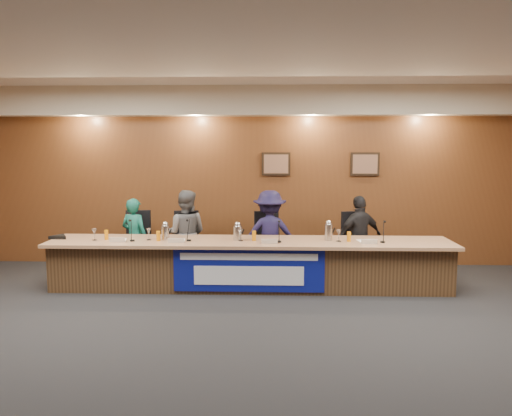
# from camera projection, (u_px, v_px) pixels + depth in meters

# --- Properties ---
(floor) EXTENTS (10.00, 10.00, 0.00)m
(floor) POSITION_uv_depth(u_px,v_px,m) (240.00, 351.00, 5.33)
(floor) COLOR black
(floor) RESTS_ON ground
(ceiling) EXTENTS (10.00, 8.00, 0.04)m
(ceiling) POSITION_uv_depth(u_px,v_px,m) (238.00, 42.00, 4.93)
(ceiling) COLOR silver
(ceiling) RESTS_ON wall_back
(wall_back) EXTENTS (10.00, 0.04, 3.20)m
(wall_back) POSITION_uv_depth(u_px,v_px,m) (254.00, 178.00, 9.10)
(wall_back) COLOR #583118
(wall_back) RESTS_ON floor
(soffit) EXTENTS (10.00, 0.50, 0.50)m
(soffit) POSITION_uv_depth(u_px,v_px,m) (253.00, 101.00, 8.68)
(soffit) COLOR beige
(soffit) RESTS_ON wall_back
(dais_body) EXTENTS (6.00, 0.80, 0.70)m
(dais_body) POSITION_uv_depth(u_px,v_px,m) (250.00, 265.00, 7.67)
(dais_body) COLOR #49321D
(dais_body) RESTS_ON floor
(dais_top) EXTENTS (6.10, 0.95, 0.05)m
(dais_top) POSITION_uv_depth(u_px,v_px,m) (250.00, 242.00, 7.57)
(dais_top) COLOR #A17553
(dais_top) RESTS_ON dais_body
(banner) EXTENTS (2.20, 0.02, 0.65)m
(banner) POSITION_uv_depth(u_px,v_px,m) (249.00, 270.00, 7.25)
(banner) COLOR navy
(banner) RESTS_ON dais_body
(banner_text_upper) EXTENTS (2.00, 0.01, 0.10)m
(banner_text_upper) POSITION_uv_depth(u_px,v_px,m) (249.00, 257.00, 7.21)
(banner_text_upper) COLOR silver
(banner_text_upper) RESTS_ON banner
(banner_text_lower) EXTENTS (1.60, 0.01, 0.28)m
(banner_text_lower) POSITION_uv_depth(u_px,v_px,m) (249.00, 276.00, 7.25)
(banner_text_lower) COLOR silver
(banner_text_lower) RESTS_ON banner
(wall_photo_left) EXTENTS (0.52, 0.04, 0.42)m
(wall_photo_left) POSITION_uv_depth(u_px,v_px,m) (276.00, 164.00, 9.02)
(wall_photo_left) COLOR black
(wall_photo_left) RESTS_ON wall_back
(wall_photo_right) EXTENTS (0.52, 0.04, 0.42)m
(wall_photo_right) POSITION_uv_depth(u_px,v_px,m) (365.00, 164.00, 8.97)
(wall_photo_right) COLOR black
(wall_photo_right) RESTS_ON wall_back
(panelist_a) EXTENTS (0.56, 0.46, 1.32)m
(panelist_a) POSITION_uv_depth(u_px,v_px,m) (135.00, 237.00, 8.31)
(panelist_a) COLOR #115347
(panelist_a) RESTS_ON floor
(panelist_b) EXTENTS (0.74, 0.59, 1.45)m
(panelist_b) POSITION_uv_depth(u_px,v_px,m) (186.00, 234.00, 8.27)
(panelist_b) COLOR #545559
(panelist_b) RESTS_ON floor
(panelist_c) EXTENTS (0.98, 0.61, 1.45)m
(panelist_c) POSITION_uv_depth(u_px,v_px,m) (270.00, 234.00, 8.22)
(panelist_c) COLOR #161235
(panelist_c) RESTS_ON floor
(panelist_d) EXTENTS (0.87, 0.63, 1.37)m
(panelist_d) POSITION_uv_depth(u_px,v_px,m) (360.00, 237.00, 8.18)
(panelist_d) COLOR black
(panelist_d) RESTS_ON floor
(office_chair_a) EXTENTS (0.51, 0.51, 0.08)m
(office_chair_a) POSITION_uv_depth(u_px,v_px,m) (137.00, 247.00, 8.43)
(office_chair_a) COLOR black
(office_chair_a) RESTS_ON floor
(office_chair_b) EXTENTS (0.55, 0.55, 0.08)m
(office_chair_b) POSITION_uv_depth(u_px,v_px,m) (187.00, 247.00, 8.40)
(office_chair_b) COLOR black
(office_chair_b) RESTS_ON floor
(office_chair_c) EXTENTS (0.59, 0.59, 0.08)m
(office_chair_c) POSITION_uv_depth(u_px,v_px,m) (270.00, 248.00, 8.35)
(office_chair_c) COLOR black
(office_chair_c) RESTS_ON floor
(office_chair_d) EXTENTS (0.60, 0.60, 0.08)m
(office_chair_d) POSITION_uv_depth(u_px,v_px,m) (358.00, 248.00, 8.30)
(office_chair_d) COLOR black
(office_chair_d) RESTS_ON floor
(nameplate_a) EXTENTS (0.24, 0.08, 0.10)m
(nameplate_a) POSITION_uv_depth(u_px,v_px,m) (117.00, 239.00, 7.40)
(nameplate_a) COLOR white
(nameplate_a) RESTS_ON dais_top
(microphone_a) EXTENTS (0.07, 0.07, 0.02)m
(microphone_a) POSITION_uv_depth(u_px,v_px,m) (132.00, 240.00, 7.50)
(microphone_a) COLOR black
(microphone_a) RESTS_ON dais_top
(juice_glass_a) EXTENTS (0.06, 0.06, 0.15)m
(juice_glass_a) POSITION_uv_depth(u_px,v_px,m) (106.00, 235.00, 7.62)
(juice_glass_a) COLOR orange
(juice_glass_a) RESTS_ON dais_top
(water_glass_a) EXTENTS (0.08, 0.08, 0.18)m
(water_glass_a) POSITION_uv_depth(u_px,v_px,m) (94.00, 235.00, 7.56)
(water_glass_a) COLOR silver
(water_glass_a) RESTS_ON dais_top
(nameplate_b) EXTENTS (0.24, 0.08, 0.10)m
(nameplate_b) POSITION_uv_depth(u_px,v_px,m) (176.00, 240.00, 7.36)
(nameplate_b) COLOR white
(nameplate_b) RESTS_ON dais_top
(microphone_b) EXTENTS (0.07, 0.07, 0.02)m
(microphone_b) POSITION_uv_depth(u_px,v_px,m) (189.00, 240.00, 7.52)
(microphone_b) COLOR black
(microphone_b) RESTS_ON dais_top
(juice_glass_b) EXTENTS (0.06, 0.06, 0.15)m
(juice_glass_b) POSITION_uv_depth(u_px,v_px,m) (158.00, 236.00, 7.52)
(juice_glass_b) COLOR orange
(juice_glass_b) RESTS_ON dais_top
(water_glass_b) EXTENTS (0.08, 0.08, 0.18)m
(water_glass_b) POSITION_uv_depth(u_px,v_px,m) (149.00, 234.00, 7.58)
(water_glass_b) COLOR silver
(water_glass_b) RESTS_ON dais_top
(nameplate_c) EXTENTS (0.24, 0.08, 0.10)m
(nameplate_c) POSITION_uv_depth(u_px,v_px,m) (269.00, 241.00, 7.29)
(nameplate_c) COLOR white
(nameplate_c) RESTS_ON dais_top
(microphone_c) EXTENTS (0.07, 0.07, 0.02)m
(microphone_c) POSITION_uv_depth(u_px,v_px,m) (279.00, 242.00, 7.41)
(microphone_c) COLOR black
(microphone_c) RESTS_ON dais_top
(juice_glass_c) EXTENTS (0.06, 0.06, 0.15)m
(juice_glass_c) POSITION_uv_depth(u_px,v_px,m) (254.00, 236.00, 7.53)
(juice_glass_c) COLOR orange
(juice_glass_c) RESTS_ON dais_top
(water_glass_c) EXTENTS (0.08, 0.08, 0.18)m
(water_glass_c) POSITION_uv_depth(u_px,v_px,m) (241.00, 235.00, 7.51)
(water_glass_c) COLOR silver
(water_glass_c) RESTS_ON dais_top
(nameplate_d) EXTENTS (0.24, 0.08, 0.10)m
(nameplate_d) POSITION_uv_depth(u_px,v_px,m) (369.00, 241.00, 7.26)
(nameplate_d) COLOR white
(nameplate_d) RESTS_ON dais_top
(microphone_d) EXTENTS (0.07, 0.07, 0.02)m
(microphone_d) POSITION_uv_depth(u_px,v_px,m) (383.00, 242.00, 7.39)
(microphone_d) COLOR black
(microphone_d) RESTS_ON dais_top
(juice_glass_d) EXTENTS (0.06, 0.06, 0.15)m
(juice_glass_d) POSITION_uv_depth(u_px,v_px,m) (349.00, 237.00, 7.46)
(juice_glass_d) COLOR orange
(juice_glass_d) RESTS_ON dais_top
(water_glass_d) EXTENTS (0.08, 0.08, 0.18)m
(water_glass_d) POSITION_uv_depth(u_px,v_px,m) (339.00, 236.00, 7.46)
(water_glass_d) COLOR silver
(water_glass_d) RESTS_ON dais_top
(carafe_left) EXTENTS (0.12, 0.12, 0.22)m
(carafe_left) POSITION_uv_depth(u_px,v_px,m) (165.00, 233.00, 7.60)
(carafe_left) COLOR silver
(carafe_left) RESTS_ON dais_top
(carafe_mid) EXTENTS (0.13, 0.13, 0.22)m
(carafe_mid) POSITION_uv_depth(u_px,v_px,m) (238.00, 233.00, 7.57)
(carafe_mid) COLOR silver
(carafe_mid) RESTS_ON dais_top
(carafe_right) EXTENTS (0.12, 0.12, 0.25)m
(carafe_right) POSITION_uv_depth(u_px,v_px,m) (329.00, 232.00, 7.55)
(carafe_right) COLOR silver
(carafe_right) RESTS_ON dais_top
(speakerphone) EXTENTS (0.32, 0.32, 0.05)m
(speakerphone) POSITION_uv_depth(u_px,v_px,m) (59.00, 237.00, 7.72)
(speakerphone) COLOR black
(speakerphone) RESTS_ON dais_top
(paper_stack) EXTENTS (0.26, 0.33, 0.01)m
(paper_stack) POSITION_uv_depth(u_px,v_px,m) (366.00, 241.00, 7.48)
(paper_stack) COLOR white
(paper_stack) RESTS_ON dais_top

